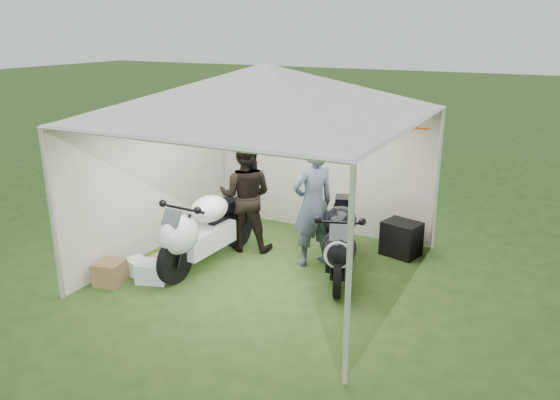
{
  "coord_description": "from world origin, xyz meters",
  "views": [
    {
      "loc": [
        3.57,
        -6.49,
        3.45
      ],
      "look_at": [
        0.06,
        0.35,
        1.01
      ],
      "focal_mm": 35.0,
      "sensor_mm": 36.0,
      "label": 1
    }
  ],
  "objects_px": {
    "motorcycle_white": "(203,228)",
    "person_dark_jacket": "(246,196)",
    "paddock_stand": "(341,242)",
    "crate_0": "(153,272)",
    "crate_3": "(159,266)",
    "crate_1": "(110,273)",
    "crate_2": "(137,267)",
    "motorcycle_black": "(340,240)",
    "canopy_tent": "(265,95)",
    "person_blue_jacket": "(313,205)",
    "equipment_box": "(401,239)"
  },
  "relations": [
    {
      "from": "motorcycle_white",
      "to": "person_dark_jacket",
      "type": "bearing_deg",
      "value": 78.74
    },
    {
      "from": "paddock_stand",
      "to": "crate_0",
      "type": "relative_size",
      "value": 0.93
    },
    {
      "from": "crate_3",
      "to": "crate_1",
      "type": "bearing_deg",
      "value": -126.11
    },
    {
      "from": "paddock_stand",
      "to": "crate_2",
      "type": "bearing_deg",
      "value": -137.1
    },
    {
      "from": "person_dark_jacket",
      "to": "crate_0",
      "type": "height_order",
      "value": "person_dark_jacket"
    },
    {
      "from": "motorcycle_white",
      "to": "crate_2",
      "type": "relative_size",
      "value": 6.83
    },
    {
      "from": "crate_3",
      "to": "motorcycle_black",
      "type": "bearing_deg",
      "value": 25.4
    },
    {
      "from": "canopy_tent",
      "to": "crate_1",
      "type": "bearing_deg",
      "value": -140.95
    },
    {
      "from": "paddock_stand",
      "to": "canopy_tent",
      "type": "bearing_deg",
      "value": -121.84
    },
    {
      "from": "paddock_stand",
      "to": "motorcycle_white",
      "type": "bearing_deg",
      "value": -137.86
    },
    {
      "from": "paddock_stand",
      "to": "crate_1",
      "type": "height_order",
      "value": "crate_1"
    },
    {
      "from": "motorcycle_white",
      "to": "crate_1",
      "type": "xyz_separation_m",
      "value": [
        -0.83,
        -1.1,
        -0.44
      ]
    },
    {
      "from": "person_dark_jacket",
      "to": "canopy_tent",
      "type": "bearing_deg",
      "value": 122.77
    },
    {
      "from": "motorcycle_white",
      "to": "crate_2",
      "type": "distance_m",
      "value": 1.1
    },
    {
      "from": "motorcycle_black",
      "to": "crate_3",
      "type": "bearing_deg",
      "value": -173.74
    },
    {
      "from": "person_blue_jacket",
      "to": "crate_1",
      "type": "height_order",
      "value": "person_blue_jacket"
    },
    {
      "from": "crate_1",
      "to": "crate_2",
      "type": "xyz_separation_m",
      "value": [
        0.13,
        0.41,
        -0.05
      ]
    },
    {
      "from": "paddock_stand",
      "to": "crate_3",
      "type": "height_order",
      "value": "paddock_stand"
    },
    {
      "from": "person_dark_jacket",
      "to": "crate_0",
      "type": "bearing_deg",
      "value": 53.62
    },
    {
      "from": "motorcycle_white",
      "to": "equipment_box",
      "type": "height_order",
      "value": "motorcycle_white"
    },
    {
      "from": "motorcycle_black",
      "to": "canopy_tent",
      "type": "bearing_deg",
      "value": 175.8
    },
    {
      "from": "equipment_box",
      "to": "crate_3",
      "type": "relative_size",
      "value": 1.48
    },
    {
      "from": "person_blue_jacket",
      "to": "crate_3",
      "type": "height_order",
      "value": "person_blue_jacket"
    },
    {
      "from": "motorcycle_white",
      "to": "person_dark_jacket",
      "type": "height_order",
      "value": "person_dark_jacket"
    },
    {
      "from": "person_dark_jacket",
      "to": "person_blue_jacket",
      "type": "relative_size",
      "value": 0.95
    },
    {
      "from": "equipment_box",
      "to": "crate_0",
      "type": "bearing_deg",
      "value": -138.54
    },
    {
      "from": "paddock_stand",
      "to": "crate_0",
      "type": "distance_m",
      "value": 2.99
    },
    {
      "from": "canopy_tent",
      "to": "crate_0",
      "type": "xyz_separation_m",
      "value": [
        -1.25,
        -1.07,
        -2.43
      ]
    },
    {
      "from": "crate_0",
      "to": "crate_2",
      "type": "distance_m",
      "value": 0.37
    },
    {
      "from": "crate_2",
      "to": "crate_3",
      "type": "relative_size",
      "value": 0.87
    },
    {
      "from": "person_blue_jacket",
      "to": "crate_0",
      "type": "height_order",
      "value": "person_blue_jacket"
    },
    {
      "from": "crate_0",
      "to": "equipment_box",
      "type": "bearing_deg",
      "value": 41.46
    },
    {
      "from": "canopy_tent",
      "to": "equipment_box",
      "type": "xyz_separation_m",
      "value": [
        1.62,
        1.46,
        -2.3
      ]
    },
    {
      "from": "canopy_tent",
      "to": "motorcycle_black",
      "type": "height_order",
      "value": "canopy_tent"
    },
    {
      "from": "equipment_box",
      "to": "crate_1",
      "type": "xyz_separation_m",
      "value": [
        -3.36,
        -2.88,
        -0.11
      ]
    },
    {
      "from": "canopy_tent",
      "to": "motorcycle_white",
      "type": "xyz_separation_m",
      "value": [
        -0.91,
        -0.31,
        -1.97
      ]
    },
    {
      "from": "person_blue_jacket",
      "to": "crate_3",
      "type": "distance_m",
      "value": 2.43
    },
    {
      "from": "crate_0",
      "to": "crate_2",
      "type": "height_order",
      "value": "crate_0"
    },
    {
      "from": "motorcycle_white",
      "to": "crate_0",
      "type": "relative_size",
      "value": 5.15
    },
    {
      "from": "paddock_stand",
      "to": "crate_2",
      "type": "distance_m",
      "value": 3.19
    },
    {
      "from": "motorcycle_white",
      "to": "crate_3",
      "type": "height_order",
      "value": "motorcycle_white"
    },
    {
      "from": "canopy_tent",
      "to": "person_dark_jacket",
      "type": "distance_m",
      "value": 1.9
    },
    {
      "from": "person_dark_jacket",
      "to": "crate_3",
      "type": "height_order",
      "value": "person_dark_jacket"
    },
    {
      "from": "crate_3",
      "to": "person_blue_jacket",
      "type": "bearing_deg",
      "value": 36.8
    },
    {
      "from": "equipment_box",
      "to": "person_blue_jacket",
      "type": "bearing_deg",
      "value": -139.87
    },
    {
      "from": "motorcycle_black",
      "to": "crate_1",
      "type": "height_order",
      "value": "motorcycle_black"
    },
    {
      "from": "equipment_box",
      "to": "motorcycle_white",
      "type": "bearing_deg",
      "value": -144.96
    },
    {
      "from": "motorcycle_black",
      "to": "paddock_stand",
      "type": "relative_size",
      "value": 5.02
    },
    {
      "from": "motorcycle_black",
      "to": "equipment_box",
      "type": "height_order",
      "value": "motorcycle_black"
    },
    {
      "from": "canopy_tent",
      "to": "crate_2",
      "type": "height_order",
      "value": "canopy_tent"
    }
  ]
}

